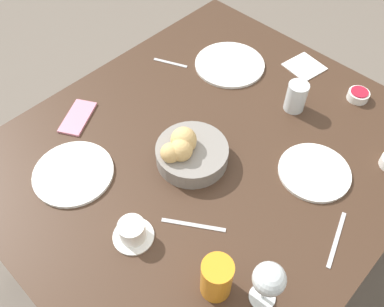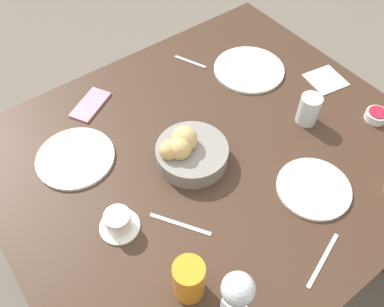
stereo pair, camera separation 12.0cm
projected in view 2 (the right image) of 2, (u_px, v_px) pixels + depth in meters
name	position (u px, v px, depth m)	size (l,w,h in m)	color
ground_plane	(206.00, 252.00, 1.81)	(10.00, 10.00, 0.00)	#6B6056
dining_table	(211.00, 168.00, 1.31)	(1.27, 1.10, 0.72)	#3D281C
bread_basket	(189.00, 151.00, 1.19)	(0.22, 0.22, 0.12)	gray
plate_near_left	(249.00, 69.00, 1.47)	(0.25, 0.25, 0.01)	white
plate_near_right	(75.00, 158.00, 1.22)	(0.24, 0.24, 0.01)	white
plate_far_center	(314.00, 188.00, 1.15)	(0.21, 0.21, 0.01)	white
juice_glass	(189.00, 280.00, 0.93)	(0.08, 0.08, 0.13)	orange
water_tumbler	(309.00, 109.00, 1.28)	(0.07, 0.07, 0.10)	silver
wine_glass	(238.00, 290.00, 0.87)	(0.08, 0.08, 0.16)	silver
coffee_cup	(119.00, 222.00, 1.06)	(0.11, 0.11, 0.06)	white
jam_bowl_berry	(376.00, 115.00, 1.32)	(0.07, 0.07, 0.03)	white
fork_silver	(180.00, 224.00, 1.09)	(0.11, 0.15, 0.00)	#B7B7BC
knife_silver	(323.00, 260.00, 1.03)	(0.17, 0.06, 0.00)	#B7B7BC
spoon_coffee	(190.00, 62.00, 1.50)	(0.06, 0.12, 0.00)	#B7B7BC
napkin	(326.00, 80.00, 1.44)	(0.14, 0.14, 0.00)	white
cell_phone	(90.00, 105.00, 1.36)	(0.17, 0.14, 0.01)	pink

